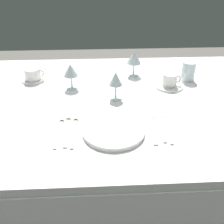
# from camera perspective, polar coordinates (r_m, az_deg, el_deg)

# --- Properties ---
(ground_plane) EXTENTS (6.00, 6.00, 0.00)m
(ground_plane) POSITION_cam_1_polar(r_m,az_deg,el_deg) (1.74, -1.59, -18.95)
(ground_plane) COLOR slate
(dining_table) EXTENTS (1.80, 1.11, 0.74)m
(dining_table) POSITION_cam_1_polar(r_m,az_deg,el_deg) (1.30, -2.01, -0.25)
(dining_table) COLOR white
(dining_table) RESTS_ON ground
(dinner_plate) EXTENTS (0.25, 0.25, 0.02)m
(dinner_plate) POSITION_cam_1_polar(r_m,az_deg,el_deg) (1.02, 0.35, -4.08)
(dinner_plate) COLOR white
(dinner_plate) RESTS_ON dining_table
(fork_outer) EXTENTS (0.02, 0.22, 0.00)m
(fork_outer) POSITION_cam_1_polar(r_m,az_deg,el_deg) (1.05, -8.23, -3.76)
(fork_outer) COLOR beige
(fork_outer) RESTS_ON dining_table
(fork_inner) EXTENTS (0.02, 0.22, 0.00)m
(fork_inner) POSITION_cam_1_polar(r_m,az_deg,el_deg) (1.06, -9.78, -3.55)
(fork_inner) COLOR beige
(fork_inner) RESTS_ON dining_table
(fork_salad) EXTENTS (0.03, 0.22, 0.00)m
(fork_salad) POSITION_cam_1_polar(r_m,az_deg,el_deg) (1.05, -11.43, -3.87)
(fork_salad) COLOR beige
(fork_salad) RESTS_ON dining_table
(dinner_knife) EXTENTS (0.02, 0.23, 0.00)m
(dinner_knife) POSITION_cam_1_polar(r_m,az_deg,el_deg) (1.05, 8.45, -3.54)
(dinner_knife) COLOR beige
(dinner_knife) RESTS_ON dining_table
(spoon_soup) EXTENTS (0.03, 0.20, 0.01)m
(spoon_soup) POSITION_cam_1_polar(r_m,az_deg,el_deg) (1.09, 9.92, -2.46)
(spoon_soup) COLOR beige
(spoon_soup) RESTS_ON dining_table
(spoon_dessert) EXTENTS (0.03, 0.22, 0.01)m
(spoon_dessert) POSITION_cam_1_polar(r_m,az_deg,el_deg) (1.09, 11.74, -2.57)
(spoon_dessert) COLOR beige
(spoon_dessert) RESTS_ON dining_table
(saucer_left) EXTENTS (0.14, 0.14, 0.01)m
(saucer_left) POSITION_cam_1_polar(r_m,az_deg,el_deg) (1.40, 12.40, 5.56)
(saucer_left) COLOR white
(saucer_left) RESTS_ON dining_table
(coffee_cup_left) EXTENTS (0.10, 0.07, 0.06)m
(coffee_cup_left) POSITION_cam_1_polar(r_m,az_deg,el_deg) (1.38, 12.65, 6.93)
(coffee_cup_left) COLOR white
(coffee_cup_left) RESTS_ON saucer_left
(saucer_right) EXTENTS (0.12, 0.12, 0.01)m
(saucer_right) POSITION_cam_1_polar(r_m,az_deg,el_deg) (1.50, -16.85, 6.76)
(saucer_right) COLOR white
(saucer_right) RESTS_ON dining_table
(coffee_cup_right) EXTENTS (0.10, 0.08, 0.06)m
(coffee_cup_right) POSITION_cam_1_polar(r_m,az_deg,el_deg) (1.49, -17.00, 8.00)
(coffee_cup_right) COLOR white
(coffee_cup_right) RESTS_ON saucer_right
(wine_glass_centre) EXTENTS (0.07, 0.07, 0.13)m
(wine_glass_centre) POSITION_cam_1_polar(r_m,az_deg,el_deg) (1.33, -9.06, 8.85)
(wine_glass_centre) COLOR silver
(wine_glass_centre) RESTS_ON dining_table
(wine_glass_left) EXTENTS (0.07, 0.07, 0.14)m
(wine_glass_left) POSITION_cam_1_polar(r_m,az_deg,el_deg) (1.22, 0.81, 7.03)
(wine_glass_left) COLOR silver
(wine_glass_left) RESTS_ON dining_table
(wine_glass_right) EXTENTS (0.08, 0.08, 0.15)m
(wine_glass_right) POSITION_cam_1_polar(r_m,az_deg,el_deg) (1.47, 4.88, 11.77)
(wine_glass_right) COLOR silver
(wine_glass_right) RESTS_ON dining_table
(drink_tumbler) EXTENTS (0.07, 0.07, 0.10)m
(drink_tumbler) POSITION_cam_1_polar(r_m,az_deg,el_deg) (1.49, 16.38, 8.36)
(drink_tumbler) COLOR silver
(drink_tumbler) RESTS_ON dining_table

